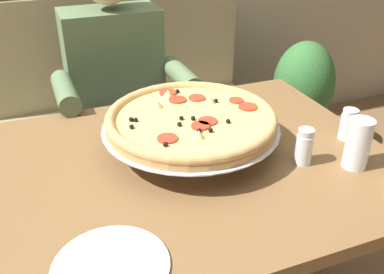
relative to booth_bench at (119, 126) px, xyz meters
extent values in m
cube|color=#998966|center=(0.00, -0.13, -0.17)|extent=(1.44, 0.60, 0.46)
cube|color=#998966|center=(0.00, 0.26, 0.29)|extent=(1.44, 0.18, 0.65)
cube|color=brown|center=(0.00, -0.93, 0.32)|extent=(1.23, 0.93, 0.04)
cylinder|color=black|center=(-0.54, -0.54, -0.05)|extent=(0.06, 0.06, 0.70)
cylinder|color=black|center=(0.54, -0.54, -0.05)|extent=(0.06, 0.06, 0.70)
cube|color=#2D3342|center=(-0.03, -0.38, 0.14)|extent=(0.34, 0.40, 0.15)
cylinder|color=#2D3342|center=(-0.13, -0.63, -0.17)|extent=(0.11, 0.11, 0.46)
cylinder|color=#2D3342|center=(0.07, -0.63, -0.17)|extent=(0.11, 0.11, 0.46)
cube|color=#56704C|center=(-0.03, -0.16, 0.34)|extent=(0.40, 0.22, 0.56)
cylinder|color=#56704C|center=(-0.26, -0.38, 0.38)|extent=(0.08, 0.28, 0.08)
cylinder|color=#56704C|center=(0.20, -0.38, 0.38)|extent=(0.08, 0.28, 0.08)
cylinder|color=silver|center=(0.05, -1.01, 0.38)|extent=(0.01, 0.01, 0.07)
cylinder|color=silver|center=(-0.07, -0.80, 0.38)|extent=(0.01, 0.01, 0.07)
cylinder|color=silver|center=(0.17, -0.80, 0.38)|extent=(0.01, 0.01, 0.07)
torus|color=silver|center=(0.05, -0.87, 0.41)|extent=(0.29, 0.29, 0.01)
cylinder|color=silver|center=(0.05, -0.87, 0.42)|extent=(0.53, 0.53, 0.00)
cylinder|color=tan|center=(0.05, -0.87, 0.43)|extent=(0.51, 0.51, 0.02)
torus|color=tan|center=(0.05, -0.87, 0.45)|extent=(0.51, 0.51, 0.03)
cylinder|color=#EFCC6B|center=(0.05, -0.87, 0.44)|extent=(0.45, 0.45, 0.01)
cylinder|color=red|center=(0.12, -0.75, 0.45)|extent=(0.05, 0.05, 0.01)
cylinder|color=red|center=(0.05, -0.94, 0.45)|extent=(0.05, 0.05, 0.01)
cylinder|color=red|center=(0.23, -0.81, 0.45)|extent=(0.05, 0.05, 0.01)
cylinder|color=red|center=(0.08, -0.91, 0.45)|extent=(0.06, 0.06, 0.01)
cylinder|color=red|center=(0.04, -0.68, 0.45)|extent=(0.06, 0.06, 0.01)
cylinder|color=red|center=(0.05, -0.74, 0.45)|extent=(0.06, 0.06, 0.01)
cylinder|color=red|center=(0.24, -0.87, 0.45)|extent=(0.06, 0.06, 0.01)
cylinder|color=red|center=(-0.06, -0.97, 0.45)|extent=(0.06, 0.06, 0.01)
sphere|color=black|center=(-0.07, -1.00, 0.45)|extent=(0.01, 0.01, 0.01)
sphere|color=black|center=(-0.13, -0.87, 0.45)|extent=(0.01, 0.01, 0.01)
sphere|color=black|center=(0.07, -0.97, 0.45)|extent=(0.01, 0.01, 0.01)
sphere|color=black|center=(0.08, -0.68, 0.45)|extent=(0.01, 0.01, 0.01)
sphere|color=black|center=(0.04, -0.96, 0.45)|extent=(0.01, 0.01, 0.01)
sphere|color=black|center=(0.02, -0.87, 0.45)|extent=(0.01, 0.01, 0.01)
sphere|color=black|center=(-0.11, -0.83, 0.45)|extent=(0.01, 0.01, 0.01)
sphere|color=black|center=(0.16, -0.80, 0.45)|extent=(0.01, 0.01, 0.01)
sphere|color=black|center=(-0.12, -0.83, 0.45)|extent=(0.01, 0.01, 0.01)
sphere|color=black|center=(0.05, -0.89, 0.45)|extent=(0.01, 0.01, 0.01)
sphere|color=black|center=(0.00, -0.91, 0.45)|extent=(0.01, 0.01, 0.01)
sphere|color=black|center=(0.14, -0.94, 0.45)|extent=(0.01, 0.01, 0.01)
cone|color=#CCC675|center=(0.02, -0.99, 0.46)|extent=(0.04, 0.04, 0.02)
cone|color=#CCC675|center=(0.14, -0.79, 0.46)|extent=(0.04, 0.04, 0.02)
cone|color=#CCC675|center=(-0.02, -0.77, 0.46)|extent=(0.04, 0.04, 0.02)
cone|color=#CCC675|center=(0.04, -0.70, 0.46)|extent=(0.04, 0.04, 0.02)
cylinder|color=white|center=(0.32, -1.06, 0.39)|extent=(0.05, 0.05, 0.09)
cylinder|color=silver|center=(0.32, -1.06, 0.37)|extent=(0.04, 0.04, 0.05)
cylinder|color=silver|center=(0.32, -1.06, 0.44)|extent=(0.05, 0.05, 0.02)
cylinder|color=white|center=(0.53, -0.99, 0.38)|extent=(0.05, 0.05, 0.08)
cylinder|color=#4C6633|center=(0.53, -0.99, 0.37)|extent=(0.04, 0.04, 0.05)
cylinder|color=silver|center=(0.53, -0.99, 0.43)|extent=(0.05, 0.05, 0.02)
cylinder|color=white|center=(-0.28, -1.26, 0.34)|extent=(0.17, 0.17, 0.01)
cone|color=white|center=(-0.28, -1.26, 0.35)|extent=(0.25, 0.25, 0.01)
cylinder|color=silver|center=(0.45, -1.13, 0.41)|extent=(0.07, 0.07, 0.15)
cylinder|color=white|center=(0.45, -1.13, 0.39)|extent=(0.06, 0.06, 0.09)
cylinder|color=brown|center=(1.13, 0.05, -0.29)|extent=(0.24, 0.24, 0.22)
ellipsoid|color=#336B33|center=(1.13, 0.05, 0.04)|extent=(0.36, 0.36, 0.52)
camera|label=1|loc=(-0.36, -1.93, 1.02)|focal=40.28mm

